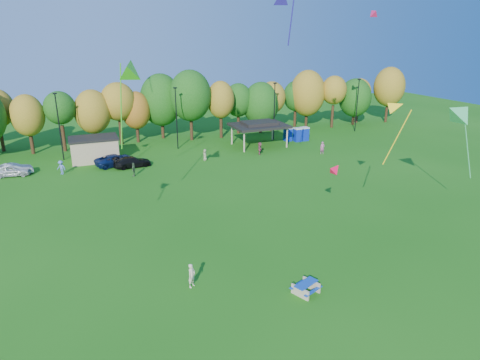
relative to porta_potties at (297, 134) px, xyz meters
name	(u,v)px	position (x,y,z in m)	size (l,w,h in m)	color
ground	(298,294)	(-20.91, -37.59, -1.10)	(160.00, 160.00, 0.00)	#19600F
tree_line	(148,105)	(-21.94, 7.92, 4.82)	(93.57, 10.55, 11.15)	black
lamp_posts	(176,116)	(-18.91, 2.41, 3.80)	(64.50, 0.25, 9.09)	black
utility_building	(94,149)	(-30.91, 0.41, 0.54)	(6.30, 4.30, 3.25)	tan
pavilion	(259,125)	(-6.91, -0.59, 2.13)	(8.20, 6.20, 3.77)	tan
porta_potties	(297,134)	(0.00, 0.00, 0.00)	(3.75, 2.03, 2.18)	#0C27A0
picnic_table	(306,287)	(-20.36, -37.69, -0.66)	(2.17, 2.01, 0.76)	tan
kite_flyer	(192,275)	(-27.20, -34.09, -0.24)	(0.63, 0.41, 1.72)	beige
car_a	(11,170)	(-40.87, -2.76, -0.35)	(1.76, 4.38, 1.49)	#B9B9B9
car_b	(14,169)	(-40.62, -2.40, -0.39)	(1.51, 4.32, 1.42)	#A9A9AF
car_c	(116,160)	(-28.55, -2.96, -0.36)	(2.45, 5.32, 1.48)	#0C1D4C
car_d	(132,162)	(-26.70, -4.54, -0.40)	(1.94, 4.78, 1.39)	black
far_person_0	(205,155)	(-17.03, -5.11, -0.32)	(0.76, 0.49, 1.55)	gray
far_person_1	(322,148)	(-0.39, -8.22, -0.22)	(0.64, 0.42, 1.76)	#B85687
far_person_2	(61,168)	(-35.21, -4.32, -0.22)	(1.13, 0.65, 1.75)	#5471B9
far_person_3	(260,148)	(-8.84, -5.11, -0.21)	(1.64, 0.52, 1.77)	#973F51
far_person_5	(134,169)	(-27.09, -8.35, -0.25)	(0.99, 0.41, 1.69)	#4E6A41
kite_0	(373,13)	(2.54, -12.92, 17.72)	(1.37, 1.65, 1.51)	#DA1952
kite_1	(335,169)	(-13.79, -30.70, 4.81)	(1.38, 1.15, 1.25)	#F10D39
kite_2	(397,108)	(-8.83, -31.48, 9.64)	(2.29, 3.06, 5.43)	yellow
kite_7	(456,113)	(-2.19, -31.42, 8.74)	(4.76, 2.22, 7.90)	#43BF68
kite_12	(130,68)	(-28.91, -24.99, 12.87)	(2.51, 4.64, 7.69)	#31A415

